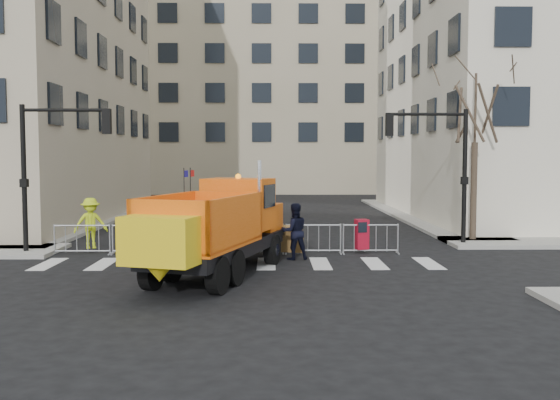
{
  "coord_description": "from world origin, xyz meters",
  "views": [
    {
      "loc": [
        0.86,
        -14.96,
        3.55
      ],
      "look_at": [
        1.11,
        2.5,
        2.33
      ],
      "focal_mm": 40.0,
      "sensor_mm": 36.0,
      "label": 1
    }
  ],
  "objects_px": {
    "cop_a": "(227,234)",
    "cop_c": "(270,234)",
    "plow_truck": "(215,226)",
    "worker": "(91,223)",
    "cop_b": "(294,231)",
    "newspaper_box": "(362,234)"
  },
  "relations": [
    {
      "from": "worker",
      "to": "cop_b",
      "type": "bearing_deg",
      "value": -35.71
    },
    {
      "from": "cop_a",
      "to": "worker",
      "type": "xyz_separation_m",
      "value": [
        -5.14,
        1.26,
        0.25
      ]
    },
    {
      "from": "plow_truck",
      "to": "worker",
      "type": "relative_size",
      "value": 4.87
    },
    {
      "from": "cop_a",
      "to": "cop_c",
      "type": "distance_m",
      "value": 1.5
    },
    {
      "from": "cop_c",
      "to": "cop_b",
      "type": "bearing_deg",
      "value": 101.56
    },
    {
      "from": "cop_b",
      "to": "cop_c",
      "type": "height_order",
      "value": "cop_b"
    },
    {
      "from": "plow_truck",
      "to": "cop_c",
      "type": "relative_size",
      "value": 5.73
    },
    {
      "from": "cop_b",
      "to": "plow_truck",
      "type": "bearing_deg",
      "value": 38.92
    },
    {
      "from": "cop_b",
      "to": "newspaper_box",
      "type": "xyz_separation_m",
      "value": [
        2.53,
        1.37,
        -0.27
      ]
    },
    {
      "from": "plow_truck",
      "to": "cop_a",
      "type": "height_order",
      "value": "plow_truck"
    },
    {
      "from": "cop_a",
      "to": "newspaper_box",
      "type": "distance_m",
      "value": 4.95
    },
    {
      "from": "cop_c",
      "to": "worker",
      "type": "bearing_deg",
      "value": -50.21
    },
    {
      "from": "cop_a",
      "to": "cop_c",
      "type": "bearing_deg",
      "value": 160.82
    },
    {
      "from": "cop_a",
      "to": "worker",
      "type": "height_order",
      "value": "worker"
    },
    {
      "from": "cop_c",
      "to": "plow_truck",
      "type": "bearing_deg",
      "value": 26.04
    },
    {
      "from": "cop_b",
      "to": "cop_a",
      "type": "bearing_deg",
      "value": -23.71
    },
    {
      "from": "cop_b",
      "to": "newspaper_box",
      "type": "relative_size",
      "value": 1.77
    },
    {
      "from": "cop_b",
      "to": "newspaper_box",
      "type": "distance_m",
      "value": 2.89
    },
    {
      "from": "worker",
      "to": "newspaper_box",
      "type": "relative_size",
      "value": 1.71
    },
    {
      "from": "cop_a",
      "to": "cop_c",
      "type": "relative_size",
      "value": 1.05
    },
    {
      "from": "plow_truck",
      "to": "worker",
      "type": "bearing_deg",
      "value": 63.64
    },
    {
      "from": "plow_truck",
      "to": "cop_a",
      "type": "distance_m",
      "value": 3.64
    }
  ]
}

